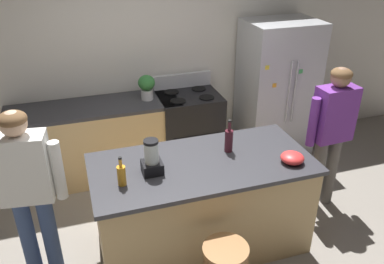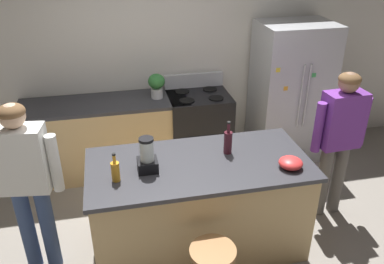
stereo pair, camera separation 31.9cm
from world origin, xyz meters
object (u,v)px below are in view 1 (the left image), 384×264
Objects in this scene: potted_plant at (147,86)px; mixing_bowl at (292,158)px; refrigerator at (277,89)px; kitchen_island at (202,205)px; bottle_wine at (229,140)px; blender_appliance at (152,159)px; person_by_sink_right at (332,127)px; person_by_island_left at (27,185)px; bar_stool at (225,261)px; stove_range at (189,128)px; bottle_soda at (122,175)px.

mixing_bowl is at bearing -63.17° from potted_plant.
refrigerator reaches higher than mixing_bowl.
kitchen_island is 6.57× the size of potted_plant.
refrigerator is 8.55× the size of mixing_bowl.
kitchen_island is 6.24× the size of bottle_wine.
bottle_wine is (0.75, 0.13, -0.01)m from blender_appliance.
person_by_sink_right is (-0.07, -1.29, 0.08)m from refrigerator.
refrigerator is 3.34m from person_by_island_left.
refrigerator is 2.85× the size of bar_stool.
stove_range is 2.05m from bottle_soda.
person_by_island_left is 6.34× the size of bottle_soda.
person_by_island_left is (-3.00, -1.46, 0.10)m from refrigerator.
stove_range reaches higher than mixing_bowl.
blender_appliance is (0.99, -0.07, 0.09)m from person_by_island_left.
person_by_sink_right is at bearing 8.57° from bottle_soda.
person_by_island_left is 1.02× the size of person_by_sink_right.
bar_stool is (-0.41, -2.26, 0.01)m from stove_range.
bottle_wine is (0.36, 0.85, 0.57)m from bar_stool.
mixing_bowl reaches higher than bar_stool.
person_by_sink_right is 0.86m from mixing_bowl.
person_by_island_left is 1.99m from potted_plant.
mixing_bowl is at bearing -77.38° from stove_range.
bottle_soda is at bearing -171.43° from person_by_sink_right.
potted_plant is (-0.10, 2.28, 0.63)m from bar_stool.
refrigerator is 1.93m from mixing_bowl.
potted_plant is at bearing 140.73° from person_by_sink_right.
stove_range is at bearing 56.83° from bottle_soda.
blender_appliance is (-0.46, -0.02, 0.60)m from kitchen_island.
person_by_sink_right is 7.70× the size of mixing_bowl.
bottle_wine is at bearing -132.29° from refrigerator.
blender_appliance is 1.20× the size of bottle_soda.
blender_appliance is 0.76m from bottle_wine.
person_by_sink_right reaches higher than bar_stool.
potted_plant is at bearing 71.33° from bottle_soda.
kitchen_island is 0.93m from bottle_soda.
person_by_sink_right reaches higher than bottle_wine.
mixing_bowl is (-0.73, -0.45, 0.03)m from person_by_sink_right.
person_by_sink_right is 6.24× the size of bottle_soda.
potted_plant is at bearing 79.36° from blender_appliance.
potted_plant is at bearing 49.52° from person_by_island_left.
person_by_island_left is (-1.80, -1.48, 0.50)m from stove_range.
mixing_bowl is (1.47, -0.12, -0.05)m from bottle_soda.
stove_range is 3.74× the size of potted_plant.
person_by_sink_right reaches higher than mixing_bowl.
stove_range is 0.81m from potted_plant.
person_by_island_left is 5.41× the size of potted_plant.
potted_plant reaches higher than mixing_bowl.
kitchen_island is 6.41× the size of blender_appliance.
person_by_island_left is 7.82× the size of mixing_bowl.
blender_appliance is 1.48× the size of mixing_bowl.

